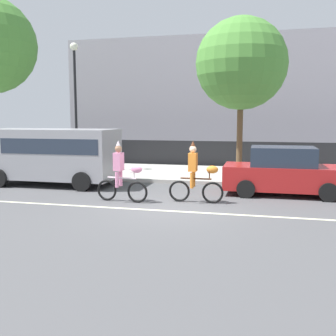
# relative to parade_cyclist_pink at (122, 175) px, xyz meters

# --- Properties ---
(ground_plane) EXTENTS (80.00, 80.00, 0.00)m
(ground_plane) POSITION_rel_parade_cyclist_pink_xyz_m (1.63, -0.38, -0.84)
(ground_plane) COLOR #4C4C4F
(road_centre_line) EXTENTS (36.00, 0.14, 0.01)m
(road_centre_line) POSITION_rel_parade_cyclist_pink_xyz_m (1.63, -0.88, -0.84)
(road_centre_line) COLOR beige
(road_centre_line) RESTS_ON ground
(sidewalk_curb) EXTENTS (60.00, 5.00, 0.15)m
(sidewalk_curb) POSITION_rel_parade_cyclist_pink_xyz_m (1.63, 6.12, -0.77)
(sidewalk_curb) COLOR #ADAAA3
(sidewalk_curb) RESTS_ON ground
(fence_line) EXTENTS (40.00, 0.08, 1.40)m
(fence_line) POSITION_rel_parade_cyclist_pink_xyz_m (1.63, 9.02, -0.14)
(fence_line) COLOR black
(fence_line) RESTS_ON ground
(building_backdrop) EXTENTS (28.00, 8.00, 7.79)m
(building_backdrop) POSITION_rel_parade_cyclist_pink_xyz_m (5.25, 17.62, 3.05)
(building_backdrop) COLOR #99939E
(building_backdrop) RESTS_ON ground
(parade_cyclist_pink) EXTENTS (1.72, 0.50, 1.92)m
(parade_cyclist_pink) POSITION_rel_parade_cyclist_pink_xyz_m (0.00, 0.00, 0.00)
(parade_cyclist_pink) COLOR black
(parade_cyclist_pink) RESTS_ON ground
(parade_cyclist_orange) EXTENTS (1.72, 0.50, 1.92)m
(parade_cyclist_orange) POSITION_rel_parade_cyclist_pink_xyz_m (2.27, 0.41, 0.00)
(parade_cyclist_orange) COLOR black
(parade_cyclist_orange) RESTS_ON ground
(parked_van_grey) EXTENTS (5.00, 2.22, 2.18)m
(parked_van_grey) POSITION_rel_parade_cyclist_pink_xyz_m (-3.64, 2.32, 0.44)
(parked_van_grey) COLOR #99999E
(parked_van_grey) RESTS_ON ground
(parked_car_red) EXTENTS (4.10, 1.92, 1.64)m
(parked_car_red) POSITION_rel_parade_cyclist_pink_xyz_m (4.98, 2.34, -0.06)
(parked_car_red) COLOR #AD1E1E
(parked_car_red) RESTS_ON ground
(street_lamp_post) EXTENTS (0.36, 0.36, 5.86)m
(street_lamp_post) POSITION_rel_parade_cyclist_pink_xyz_m (-4.27, 5.52, 3.15)
(street_lamp_post) COLOR black
(street_lamp_post) RESTS_ON sidewalk_curb
(street_tree_far_corner) EXTENTS (3.65, 3.65, 6.42)m
(street_tree_far_corner) POSITION_rel_parade_cyclist_pink_xyz_m (3.31, 4.85, 3.90)
(street_tree_far_corner) COLOR brown
(street_tree_far_corner) RESTS_ON sidewalk_curb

